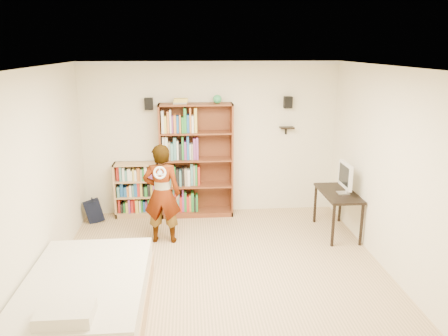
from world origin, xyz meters
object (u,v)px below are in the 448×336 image
at_px(tall_bookshelf, 197,161).
at_px(person, 162,194).
at_px(low_bookshelf, 137,190).
at_px(computer_desk, 337,213).
at_px(daybed, 86,292).

height_order(tall_bookshelf, person, tall_bookshelf).
bearing_deg(person, tall_bookshelf, -111.47).
relative_size(tall_bookshelf, person, 1.29).
bearing_deg(person, low_bookshelf, -59.91).
xyz_separation_m(tall_bookshelf, computer_desk, (2.23, -1.00, -0.65)).
height_order(low_bookshelf, person, person).
xyz_separation_m(computer_desk, daybed, (-3.54, -2.00, -0.05)).
bearing_deg(low_bookshelf, person, -65.52).
bearing_deg(daybed, tall_bookshelf, 66.51).
bearing_deg(low_bookshelf, computer_desk, -17.53).
distance_m(low_bookshelf, computer_desk, 3.46).
bearing_deg(computer_desk, daybed, -150.48).
height_order(daybed, person, person).
height_order(computer_desk, daybed, computer_desk).
relative_size(low_bookshelf, daybed, 0.47).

